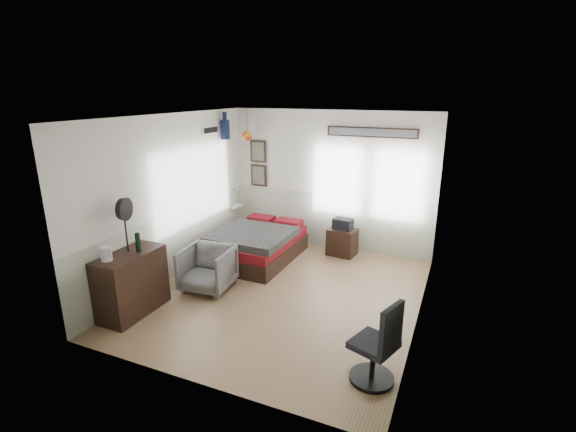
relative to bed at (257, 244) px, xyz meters
The scene contains 12 objects.
ground_plane 1.54m from the bed, 46.94° to the right, with size 4.00×4.50×0.01m, color olive.
room_shell 1.87m from the bed, 43.85° to the right, with size 4.02×4.52×2.71m.
wall_decor 2.00m from the bed, 94.87° to the left, with size 3.55×1.32×1.44m.
bed is the anchor object (origin of this frame).
dresser 2.55m from the bed, 106.18° to the right, with size 0.48×1.00×0.90m, color black.
armchair 1.41m from the bed, 96.25° to the right, with size 0.74×0.76×0.69m, color slate.
nightstand 1.63m from the bed, 31.27° to the left, with size 0.51×0.41×0.51m, color black.
task_chair 3.79m from the bed, 42.69° to the right, with size 0.55×0.55×0.98m.
kettle 2.94m from the bed, 105.90° to the right, with size 0.17×0.14×0.19m.
bottle 2.52m from the bed, 104.99° to the right, with size 0.07×0.07×0.27m, color black.
stand_fan 2.78m from the bed, 107.30° to the right, with size 0.14×0.31×0.77m.
black_bag 1.66m from the bed, 31.27° to the left, with size 0.35×0.23×0.21m, color black.
Camera 1 is at (2.39, -5.35, 3.05)m, focal length 26.00 mm.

